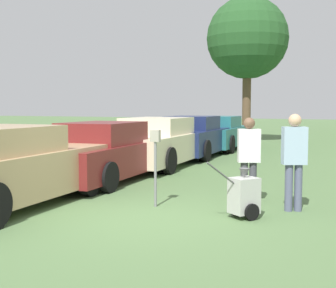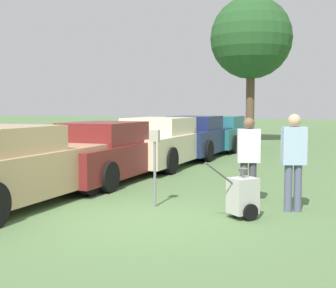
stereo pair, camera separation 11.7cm
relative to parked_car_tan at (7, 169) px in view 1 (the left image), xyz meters
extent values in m
plane|color=#517042|center=(2.67, 0.25, -0.72)|extent=(120.00, 120.00, 0.00)
cube|color=tan|center=(0.00, 0.03, -0.10)|extent=(2.10, 4.78, 0.83)
cube|color=tan|center=(0.01, -0.15, 0.55)|extent=(1.71, 2.06, 0.49)
cylinder|color=black|center=(-0.98, 1.42, -0.35)|extent=(0.23, 0.75, 0.74)
cylinder|color=black|center=(0.79, 1.53, -0.35)|extent=(0.23, 0.75, 0.74)
cube|color=maroon|center=(0.00, 3.47, -0.15)|extent=(2.06, 5.00, 0.75)
cube|color=maroon|center=(0.01, 3.28, 0.49)|extent=(1.68, 2.15, 0.54)
cylinder|color=black|center=(-0.96, 4.94, -0.38)|extent=(0.22, 0.69, 0.68)
cylinder|color=black|center=(0.77, 5.04, -0.38)|extent=(0.22, 0.69, 0.68)
cylinder|color=black|center=(-0.77, 1.91, -0.38)|extent=(0.22, 0.69, 0.68)
cylinder|color=black|center=(0.95, 2.01, -0.38)|extent=(0.22, 0.69, 0.68)
cube|color=beige|center=(0.00, 6.62, -0.11)|extent=(2.23, 5.34, 0.80)
cube|color=beige|center=(0.01, 6.41, 0.54)|extent=(1.81, 2.30, 0.51)
cylinder|color=black|center=(-1.04, 8.18, -0.34)|extent=(0.23, 0.76, 0.75)
cylinder|color=black|center=(0.83, 8.29, -0.34)|extent=(0.23, 0.76, 0.75)
cylinder|color=black|center=(-0.83, 4.94, -0.34)|extent=(0.23, 0.76, 0.75)
cylinder|color=black|center=(1.03, 5.06, -0.34)|extent=(0.23, 0.76, 0.75)
cube|color=#19234C|center=(0.00, 9.54, -0.11)|extent=(2.10, 4.71, 0.81)
cube|color=#19234C|center=(0.01, 9.35, 0.54)|extent=(1.72, 2.03, 0.49)
cylinder|color=black|center=(-0.98, 10.91, -0.35)|extent=(0.23, 0.75, 0.74)
cylinder|color=black|center=(0.80, 11.02, -0.35)|extent=(0.23, 0.75, 0.74)
cylinder|color=black|center=(-0.80, 8.06, -0.35)|extent=(0.23, 0.75, 0.74)
cylinder|color=black|center=(0.98, 8.17, -0.35)|extent=(0.23, 0.75, 0.74)
cube|color=#23666B|center=(0.00, 12.57, -0.13)|extent=(2.05, 4.87, 0.77)
cube|color=#23666B|center=(0.01, 12.38, 0.49)|extent=(1.67, 2.09, 0.47)
cylinder|color=black|center=(-0.95, 13.99, -0.36)|extent=(0.22, 0.73, 0.72)
cylinder|color=black|center=(0.77, 14.10, -0.36)|extent=(0.22, 0.73, 0.72)
cylinder|color=black|center=(-0.77, 11.04, -0.36)|extent=(0.22, 0.73, 0.72)
cylinder|color=black|center=(0.95, 11.15, -0.36)|extent=(0.22, 0.73, 0.72)
cylinder|color=slate|center=(2.49, 1.18, -0.11)|extent=(0.05, 0.05, 1.22)
cube|color=gray|center=(2.49, 1.18, 0.61)|extent=(0.18, 0.09, 0.22)
cylinder|color=#3F3F47|center=(4.08, 2.20, -0.31)|extent=(0.14, 0.14, 0.81)
cylinder|color=#3F3F47|center=(3.92, 2.13, -0.31)|extent=(0.14, 0.14, 0.81)
cube|color=silver|center=(4.00, 2.17, 0.41)|extent=(0.47, 0.37, 0.64)
sphere|color=brown|center=(4.00, 2.17, 0.83)|extent=(0.22, 0.22, 0.22)
cylinder|color=#515670|center=(4.98, 1.90, -0.30)|extent=(0.14, 0.14, 0.85)
cylinder|color=#515670|center=(4.82, 1.83, -0.30)|extent=(0.14, 0.14, 0.85)
cube|color=#99B2CC|center=(4.90, 1.87, 0.46)|extent=(0.47, 0.38, 0.67)
sphere|color=tan|center=(4.90, 1.87, 0.91)|extent=(0.23, 0.23, 0.23)
cube|color=#B2B2AD|center=(4.23, 0.99, -0.33)|extent=(0.55, 0.57, 0.60)
cone|color=#59595B|center=(4.23, 0.99, 0.05)|extent=(0.18, 0.18, 0.16)
cylinder|color=#4C4C4C|center=(3.96, 0.61, 0.07)|extent=(0.37, 0.50, 0.43)
cylinder|color=black|center=(4.06, 1.11, -0.58)|extent=(0.20, 0.26, 0.28)
cylinder|color=black|center=(4.41, 0.87, -0.58)|extent=(0.20, 0.26, 0.28)
cylinder|color=brown|center=(-0.04, 17.11, 1.06)|extent=(0.44, 0.44, 3.56)
sphere|color=#234C23|center=(-0.04, 17.11, 4.61)|extent=(4.16, 4.16, 4.16)
camera|label=1|loc=(6.28, -6.59, 1.17)|focal=50.00mm
camera|label=2|loc=(6.38, -6.54, 1.17)|focal=50.00mm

